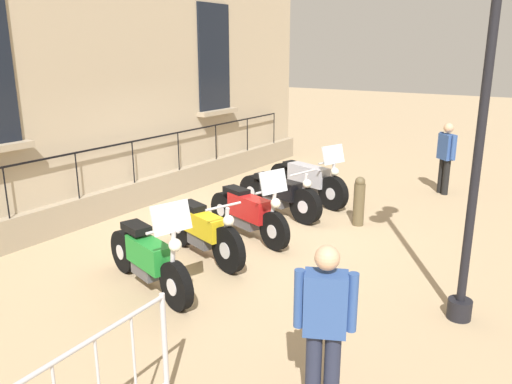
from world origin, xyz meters
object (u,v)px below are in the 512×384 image
Objects in this scene: bollard at (359,201)px; pedestrian_standing at (325,322)px; motorcycle_yellow at (203,232)px; pedestrian_walking at (446,155)px; motorcycle_green at (149,259)px; motorcycle_red at (248,213)px; motorcycle_black at (279,194)px; lamppost at (493,33)px; motorcycle_silver at (307,180)px.

bollard is 0.58× the size of pedestrian_standing.
motorcycle_yellow is 1.24× the size of pedestrian_walking.
pedestrian_walking is at bearing 69.67° from motorcycle_yellow.
bollard is at bearing 71.74° from motorcycle_green.
motorcycle_yellow is at bearing -94.13° from motorcycle_red.
pedestrian_standing reaches higher than pedestrian_walking.
motorcycle_black is 2.24× the size of bollard.
motorcycle_green is 2.21× the size of bollard.
bollard is at bearing 11.57° from motorcycle_black.
motorcycle_green reaches higher than motorcycle_black.
motorcycle_green is at bearing -157.72° from lamppost.
lamppost reaches higher than motorcycle_black.
pedestrian_walking is at bearing 96.72° from pedestrian_standing.
motorcycle_silver is at bearing 119.17° from pedestrian_standing.
pedestrian_walking is at bearing 106.03° from lamppost.
pedestrian_standing is (1.66, -4.81, 0.42)m from bollard.
bollard is at bearing 51.47° from motorcycle_red.
motorcycle_green reaches higher than motorcycle_silver.
pedestrian_standing is at bearing -60.83° from motorcycle_silver.
lamppost reaches higher than motorcycle_silver.
motorcycle_black is at bearing 125.01° from pedestrian_standing.
motorcycle_red is at bearing 166.95° from lamppost.
motorcycle_silver is 6.44m from pedestrian_standing.
pedestrian_walking is at bearing 66.20° from motorcycle_red.
lamppost is (3.60, 1.48, 2.82)m from motorcycle_green.
motorcycle_silver is 1.37× the size of pedestrian_standing.
motorcycle_red is (0.00, 2.31, 0.01)m from motorcycle_green.
lamppost is 2.87× the size of pedestrian_standing.
motorcycle_red is 1.26× the size of pedestrian_standing.
motorcycle_black is 5.52m from pedestrian_standing.
lamppost is at bearing -13.05° from motorcycle_red.
lamppost reaches higher than bollard.
motorcycle_silver reaches higher than bollard.
motorcycle_silver is (0.02, 1.11, 0.04)m from motorcycle_black.
pedestrian_standing is (2.96, -0.87, 0.44)m from motorcycle_green.
lamppost is (3.80, -2.15, 2.84)m from motorcycle_black.
motorcycle_green is at bearing -90.09° from motorcycle_red.
motorcycle_green is 0.44× the size of lamppost.
motorcycle_green is 0.98× the size of motorcycle_black.
motorcycle_silver is at bearing 91.64° from motorcycle_yellow.
bollard is (1.37, 2.72, 0.03)m from motorcycle_yellow.
bollard is (1.29, 1.63, 0.01)m from motorcycle_red.
motorcycle_black is at bearing 93.10° from motorcycle_green.
motorcycle_silver is 3.14m from pedestrian_walking.
pedestrian_walking reaches higher than bollard.
motorcycle_red reaches higher than bollard.
lamppost is at bearing 4.02° from motorcycle_yellow.
bollard is at bearing 109.03° from pedestrian_standing.
pedestrian_standing is 1.00× the size of pedestrian_walking.
motorcycle_green is 1.00× the size of motorcycle_red.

